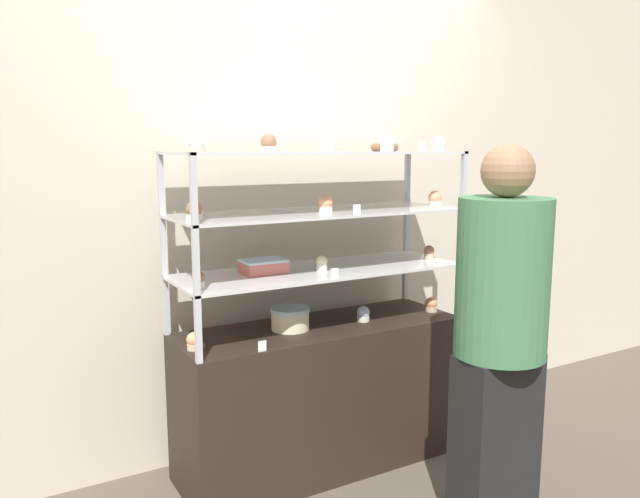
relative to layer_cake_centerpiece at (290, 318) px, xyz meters
The scene contains 28 objects.
ground_plane 0.77m from the layer_cake_centerpiece, ahead, with size 20.00×20.00×0.00m, color brown.
back_wall 0.67m from the layer_cake_centerpiece, 67.31° to the left, with size 8.00×0.05×2.60m.
display_base 0.43m from the layer_cake_centerpiece, ahead, with size 1.36×0.46×0.70m.
display_riser_lower 0.25m from the layer_cake_centerpiece, ahead, with size 1.36×0.46×0.27m.
display_riser_middle 0.50m from the layer_cake_centerpiece, ahead, with size 1.36×0.46×0.27m.
display_riser_upper 0.76m from the layer_cake_centerpiece, ahead, with size 1.36×0.46×0.27m.
layer_cake_centerpiece is the anchor object (origin of this frame).
sheet_cake_frosted 0.28m from the layer_cake_centerpiece, 166.64° to the left, with size 0.19×0.14×0.06m.
cupcake_0 0.48m from the layer_cake_centerpiece, behind, with size 0.06×0.06×0.07m.
cupcake_1 0.37m from the layer_cake_centerpiece, ahead, with size 0.06×0.06×0.07m.
cupcake_2 0.77m from the layer_cake_centerpiece, ahead, with size 0.06×0.06×0.07m.
price_tag_0 0.33m from the layer_cake_centerpiece, 137.74° to the right, with size 0.04×0.00×0.04m.
cupcake_3 0.54m from the layer_cake_centerpiece, 166.42° to the right, with size 0.05×0.05×0.07m.
cupcake_4 0.29m from the layer_cake_centerpiece, 18.94° to the right, with size 0.05×0.05×0.07m.
cupcake_5 0.81m from the layer_cake_centerpiece, ahead, with size 0.05×0.05×0.07m.
price_tag_1 0.34m from the layer_cake_centerpiece, 64.99° to the right, with size 0.04×0.00×0.04m.
cupcake_6 0.71m from the layer_cake_centerpiece, 169.57° to the right, with size 0.07×0.07×0.08m.
cupcake_7 0.55m from the layer_cake_centerpiece, 22.07° to the right, with size 0.07×0.07×0.08m.
cupcake_8 0.93m from the layer_cake_centerpiece, ahead, with size 0.07×0.07×0.08m.
price_tag_2 0.60m from the layer_cake_centerpiece, 45.86° to the right, with size 0.04×0.00×0.04m.
cupcake_9 0.92m from the layer_cake_centerpiece, 165.87° to the right, with size 0.07×0.07×0.07m.
cupcake_10 0.81m from the layer_cake_centerpiece, 143.95° to the right, with size 0.07×0.07×0.07m.
cupcake_11 0.81m from the layer_cake_centerpiece, 27.54° to the right, with size 0.07×0.07×0.07m.
cupcake_12 0.92m from the layer_cake_centerpiece, 12.41° to the right, with size 0.07×0.07×0.07m.
cupcake_13 1.11m from the layer_cake_centerpiece, ahead, with size 0.07×0.07×0.07m.
price_tag_3 0.99m from the layer_cake_centerpiece, 21.39° to the right, with size 0.04×0.00×0.04m.
donut_glazed 0.93m from the layer_cake_centerpiece, ahead, with size 0.14×0.14×0.04m.
customer_figure 0.94m from the layer_cake_centerpiece, 55.51° to the right, with size 0.36×0.36×1.54m.
Camera 1 is at (-1.42, -2.46, 1.53)m, focal length 35.00 mm.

